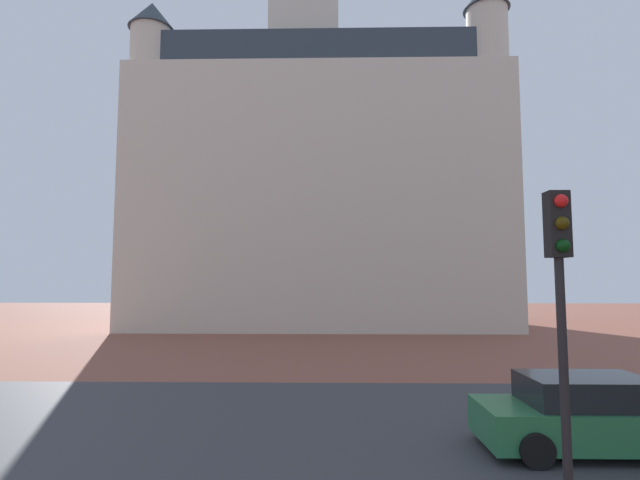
# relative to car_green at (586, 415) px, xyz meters

# --- Properties ---
(ground_plane) EXTENTS (120.00, 120.00, 0.00)m
(ground_plane) POSITION_rel_car_green_xyz_m (-5.23, 2.09, -0.71)
(ground_plane) COLOR brown
(street_asphalt_strip) EXTENTS (120.00, 8.66, 0.00)m
(street_asphalt_strip) POSITION_rel_car_green_xyz_m (-5.23, 1.90, -0.70)
(street_asphalt_strip) COLOR #38383D
(street_asphalt_strip) RESTS_ON ground_plane
(landmark_building) EXTENTS (26.99, 13.96, 39.46)m
(landmark_building) POSITION_rel_car_green_xyz_m (-6.10, 27.27, 10.71)
(landmark_building) COLOR beige
(landmark_building) RESTS_ON ground_plane
(car_green) EXTENTS (4.25, 2.01, 1.48)m
(car_green) POSITION_rel_car_green_xyz_m (0.00, 0.00, 0.00)
(car_green) COLOR #287042
(car_green) RESTS_ON ground_plane
(traffic_light_pole) EXTENTS (0.28, 0.34, 4.62)m
(traffic_light_pole) POSITION_rel_car_green_xyz_m (-2.09, -3.47, 2.52)
(traffic_light_pole) COLOR black
(traffic_light_pole) RESTS_ON ground_plane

